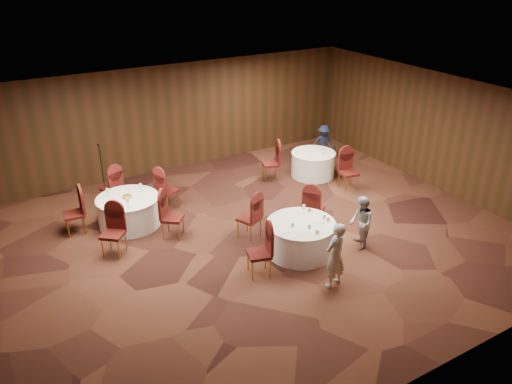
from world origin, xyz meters
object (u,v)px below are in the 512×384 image
mic_stand (104,180)px  woman_a (335,255)px  table_right (313,164)px  woman_b (361,223)px  table_main (301,237)px  man_c (324,143)px  table_left (129,211)px

mic_stand → woman_a: 7.19m
woman_a → mic_stand: bearing=-79.4°
table_right → woman_b: 4.10m
woman_b → table_main: bearing=-85.1°
mic_stand → man_c: mic_stand is taller
mic_stand → woman_b: (4.25, -5.74, 0.22)m
woman_b → man_c: woman_b is taller
table_main → table_right: size_ratio=1.17×
table_left → woman_a: size_ratio=1.07×
table_main → woman_a: woman_a is taller
mic_stand → woman_a: bearing=-66.7°
mic_stand → table_right: bearing=-18.5°
table_right → woman_b: woman_b is taller
table_left → table_right: same height
table_left → man_c: (6.69, 0.98, 0.22)m
table_left → table_main: bearing=-47.3°
table_main → woman_a: 1.40m
mic_stand → table_main: bearing=-60.4°
table_main → man_c: (3.77, 4.14, 0.22)m
table_main → table_left: same height
mic_stand → woman_b: mic_stand is taller
woman_a → woman_b: woman_a is taller
table_main → table_left: size_ratio=1.01×
table_right → mic_stand: 6.05m
table_main → woman_b: bearing=-21.3°
table_right → mic_stand: bearing=161.5°
mic_stand → woman_a: size_ratio=1.02×
table_right → woman_b: size_ratio=1.04×
man_c → table_right: bearing=-111.4°
table_right → man_c: man_c is taller
man_c → woman_a: bearing=-96.1°
table_left → mic_stand: size_ratio=1.05×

